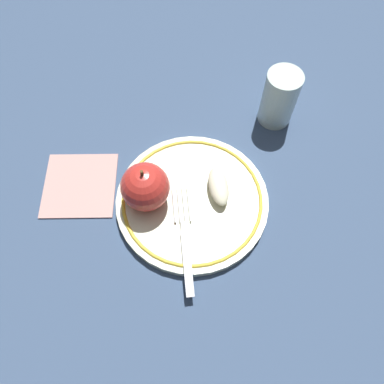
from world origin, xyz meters
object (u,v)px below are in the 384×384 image
at_px(plate, 192,200).
at_px(apple_red_whole, 145,187).
at_px(apple_slice_front, 219,186).
at_px(fork, 185,241).
at_px(napkin_folded, 80,185).
at_px(drinking_glass, 279,98).

height_order(plate, apple_red_whole, apple_red_whole).
height_order(apple_slice_front, fork, apple_slice_front).
bearing_deg(apple_red_whole, napkin_folded, 61.38).
relative_size(apple_slice_front, drinking_glass, 0.67).
height_order(apple_slice_front, drinking_glass, drinking_glass).
xyz_separation_m(plate, drinking_glass, (0.14, -0.19, 0.04)).
height_order(fork, drinking_glass, drinking_glass).
relative_size(apple_slice_front, napkin_folded, 0.58).
relative_size(fork, napkin_folded, 1.47).
relative_size(plate, apple_red_whole, 2.90).
bearing_deg(drinking_glass, fork, 133.77).
height_order(apple_red_whole, drinking_glass, drinking_glass).
xyz_separation_m(apple_slice_front, drinking_glass, (0.13, -0.14, 0.02)).
distance_m(plate, apple_red_whole, 0.08).
height_order(apple_red_whole, napkin_folded, apple_red_whole).
bearing_deg(fork, plate, -13.77).
relative_size(apple_slice_front, fork, 0.39).
bearing_deg(napkin_folded, plate, -112.83).
xyz_separation_m(apple_slice_front, fork, (-0.07, 0.07, -0.01)).
xyz_separation_m(plate, napkin_folded, (0.07, 0.18, -0.01)).
height_order(plate, fork, fork).
distance_m(apple_red_whole, napkin_folded, 0.13).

